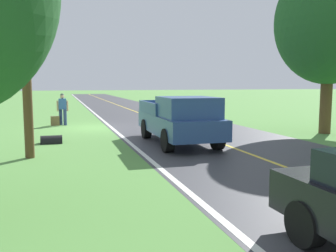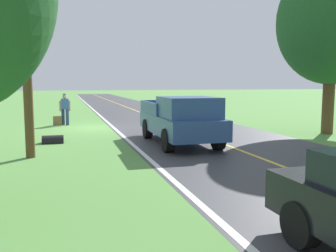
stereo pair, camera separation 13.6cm
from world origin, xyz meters
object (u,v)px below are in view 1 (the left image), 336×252
Objects in this scene: tree_far_side_near at (330,22)px; utility_pole_roadside at (24,26)px; suitcase_carried at (55,121)px; hitchhiker_walking at (63,107)px; pickup_truck_passing at (180,119)px.

tree_far_side_near is 12.82m from utility_pole_roadside.
utility_pole_roadside reaches higher than tree_far_side_near.
suitcase_carried is 14.56m from tree_far_side_near.
pickup_truck_passing is at bearing 117.89° from hitchhiker_walking.
utility_pole_roadside reaches higher than hitchhiker_walking.
utility_pole_roadside is (5.27, 1.06, 3.04)m from pickup_truck_passing.
suitcase_carried is 0.06× the size of utility_pole_roadside.
tree_far_side_near reaches higher than hitchhiker_walking.
suitcase_carried is at bearing -29.78° from tree_far_side_near.
hitchhiker_walking is 3.44× the size of suitcase_carried.
hitchhiker_walking is 0.22× the size of utility_pole_roadside.
tree_far_side_near is 0.97× the size of utility_pole_roadside.
hitchhiker_walking is 0.22× the size of tree_far_side_near.
suitcase_carried is 0.07× the size of tree_far_side_near.
tree_far_side_near is at bearing -172.40° from pickup_truck_passing.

